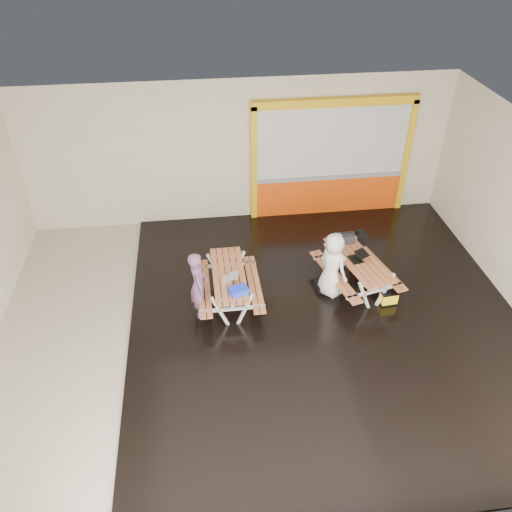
{
  "coord_description": "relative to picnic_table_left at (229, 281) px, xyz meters",
  "views": [
    {
      "loc": [
        -1.02,
        -7.2,
        6.93
      ],
      "look_at": [
        0.0,
        0.9,
        1.0
      ],
      "focal_mm": 36.34,
      "sensor_mm": 36.0,
      "label": 1
    }
  ],
  "objects": [
    {
      "name": "room",
      "position": [
        0.55,
        -0.75,
        1.19
      ],
      "size": [
        10.02,
        8.02,
        3.52
      ],
      "color": "beige",
      "rests_on": "ground"
    },
    {
      "name": "deck",
      "position": [
        1.8,
        -0.75,
        -0.53
      ],
      "size": [
        7.5,
        7.98,
        0.05
      ],
      "primitive_type": "cube",
      "color": "black",
      "rests_on": "room"
    },
    {
      "name": "kiosk",
      "position": [
        2.75,
        3.18,
        0.89
      ],
      "size": [
        3.88,
        0.16,
        3.0
      ],
      "color": "#EA4D0C",
      "rests_on": "room"
    },
    {
      "name": "picnic_table_left",
      "position": [
        0.0,
        0.0,
        0.0
      ],
      "size": [
        1.24,
        1.81,
        0.72
      ],
      "color": "#B26C43",
      "rests_on": "deck"
    },
    {
      "name": "picnic_table_right",
      "position": [
        2.64,
        0.15,
        0.01
      ],
      "size": [
        1.65,
        2.08,
        0.73
      ],
      "color": "#B26C43",
      "rests_on": "deck"
    },
    {
      "name": "person_left",
      "position": [
        -0.6,
        -0.29,
        0.2
      ],
      "size": [
        0.36,
        0.53,
        1.41
      ],
      "primitive_type": "imported",
      "rotation": [
        0.0,
        0.0,
        1.62
      ],
      "color": "#784D74",
      "rests_on": "deck"
    },
    {
      "name": "person_right",
      "position": [
        2.06,
        -0.02,
        0.21
      ],
      "size": [
        0.72,
        0.82,
        1.41
      ],
      "primitive_type": "imported",
      "rotation": [
        0.0,
        0.0,
        2.07
      ],
      "color": "white",
      "rests_on": "deck"
    },
    {
      "name": "laptop_left",
      "position": [
        0.01,
        -0.18,
        0.21
      ],
      "size": [
        0.35,
        0.33,
        0.13
      ],
      "color": "silver",
      "rests_on": "picnic_table_left"
    },
    {
      "name": "laptop_right",
      "position": [
        2.62,
        0.15,
        0.23
      ],
      "size": [
        0.41,
        0.38,
        0.15
      ],
      "color": "black",
      "rests_on": "picnic_table_right"
    },
    {
      "name": "blue_pouch",
      "position": [
        0.14,
        -0.58,
        0.22
      ],
      "size": [
        0.4,
        0.34,
        0.1
      ],
      "primitive_type": "cube",
      "rotation": [
        0.0,
        0.0,
        0.32
      ],
      "color": "#1B3AF2",
      "rests_on": "picnic_table_left"
    },
    {
      "name": "toolbox",
      "position": [
        2.51,
        0.78,
        0.27
      ],
      "size": [
        0.41,
        0.21,
        0.24
      ],
      "color": "black",
      "rests_on": "picnic_table_right"
    },
    {
      "name": "backpack",
      "position": [
        2.92,
        0.97,
        0.12
      ],
      "size": [
        0.25,
        0.19,
        0.38
      ],
      "color": "black",
      "rests_on": "picnic_table_right"
    },
    {
      "name": "dark_case",
      "position": [
        2.01,
        0.13,
        -0.43
      ],
      "size": [
        0.42,
        0.34,
        0.14
      ],
      "primitive_type": "cube",
      "rotation": [
        0.0,
        0.0,
        0.15
      ],
      "color": "black",
      "rests_on": "deck"
    },
    {
      "name": "fluke_bag",
      "position": [
        3.14,
        -0.48,
        -0.37
      ],
      "size": [
        0.35,
        0.25,
        0.29
      ],
      "color": "black",
      "rests_on": "deck"
    }
  ]
}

